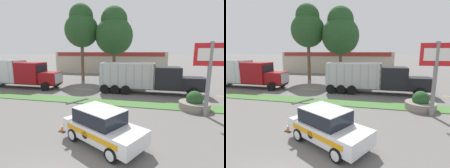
# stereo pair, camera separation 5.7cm
# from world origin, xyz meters

# --- Properties ---
(grass_verge) EXTENTS (120.00, 1.99, 0.06)m
(grass_verge) POSITION_xyz_m (0.00, 10.75, 0.03)
(grass_verge) COLOR #477538
(grass_verge) RESTS_ON ground_plane
(centre_line_1) EXTENTS (2.40, 0.14, 0.01)m
(centre_line_1) POSITION_xyz_m (-15.84, 15.74, 0.00)
(centre_line_1) COLOR yellow
(centre_line_1) RESTS_ON ground_plane
(centre_line_2) EXTENTS (2.40, 0.14, 0.01)m
(centre_line_2) POSITION_xyz_m (-10.44, 15.74, 0.00)
(centre_line_2) COLOR yellow
(centre_line_2) RESTS_ON ground_plane
(centre_line_3) EXTENTS (2.40, 0.14, 0.01)m
(centre_line_3) POSITION_xyz_m (-5.04, 15.74, 0.00)
(centre_line_3) COLOR yellow
(centre_line_3) RESTS_ON ground_plane
(centre_line_4) EXTENTS (2.40, 0.14, 0.01)m
(centre_line_4) POSITION_xyz_m (0.36, 15.74, 0.00)
(centre_line_4) COLOR yellow
(centre_line_4) RESTS_ON ground_plane
(centre_line_5) EXTENTS (2.40, 0.14, 0.01)m
(centre_line_5) POSITION_xyz_m (5.76, 15.74, 0.00)
(centre_line_5) COLOR yellow
(centre_line_5) RESTS_ON ground_plane
(dump_truck_lead) EXTENTS (12.65, 2.78, 3.55)m
(dump_truck_lead) POSITION_xyz_m (-13.27, 15.05, 1.68)
(dump_truck_lead) COLOR black
(dump_truck_lead) RESTS_ON ground_plane
(dump_truck_mid) EXTENTS (11.33, 2.73, 3.47)m
(dump_truck_mid) POSITION_xyz_m (3.85, 15.38, 1.56)
(dump_truck_mid) COLOR black
(dump_truck_mid) RESTS_ON ground_plane
(rally_car) EXTENTS (4.76, 3.79, 1.84)m
(rally_car) POSITION_xyz_m (0.84, 3.63, 0.92)
(rally_car) COLOR white
(rally_car) RESTS_ON ground_plane
(store_sign_post) EXTENTS (2.19, 0.28, 5.33)m
(store_sign_post) POSITION_xyz_m (7.11, 9.02, 3.70)
(store_sign_post) COLOR gray
(store_sign_post) RESTS_ON ground_plane
(stone_planter) EXTENTS (2.38, 2.38, 1.53)m
(stone_planter) POSITION_xyz_m (6.63, 10.42, 0.53)
(stone_planter) COLOR gray
(stone_planter) RESTS_ON ground_plane
(traffic_cone) EXTENTS (0.43, 0.43, 0.48)m
(traffic_cone) POSITION_xyz_m (-1.80, 4.43, 0.24)
(traffic_cone) COLOR black
(traffic_cone) RESTS_ON ground_plane
(store_building_backdrop) EXTENTS (24.05, 12.10, 4.58)m
(store_building_backdrop) POSITION_xyz_m (-5.95, 37.24, 2.29)
(store_building_backdrop) COLOR #BCB29E
(store_building_backdrop) RESTS_ON ground_plane
(tree_behind_left) EXTENTS (5.86, 5.86, 11.46)m
(tree_behind_left) POSITION_xyz_m (-2.79, 22.96, 7.64)
(tree_behind_left) COLOR brown
(tree_behind_left) RESTS_ON ground_plane
(tree_behind_centre) EXTENTS (5.34, 5.34, 11.99)m
(tree_behind_centre) POSITION_xyz_m (-7.94, 22.45, 8.49)
(tree_behind_centre) COLOR brown
(tree_behind_centre) RESTS_ON ground_plane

